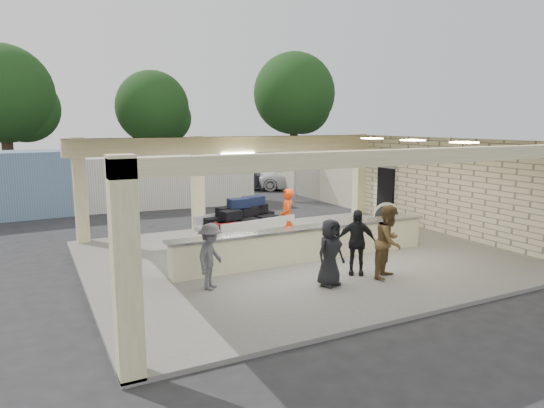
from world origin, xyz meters
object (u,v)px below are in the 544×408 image
baggage_handler (287,218)px  passenger_d (330,253)px  car_white_a (297,179)px  car_dark (246,179)px  luggage_cart (243,220)px  passenger_b (356,242)px  car_white_b (360,174)px  passenger_a (389,241)px  baggage_counter (307,243)px  container_white (134,182)px  drum_fan (387,216)px  passenger_c (211,256)px

baggage_handler → passenger_d: (-0.92, -3.84, -0.10)m
car_white_a → car_dark: bearing=89.9°
luggage_cart → passenger_d: 4.33m
passenger_b → car_white_b: bearing=87.1°
passenger_a → car_white_a: bearing=38.9°
baggage_handler → passenger_b: 3.41m
baggage_counter → car_white_b: 18.80m
baggage_handler → container_white: 10.41m
luggage_cart → container_white: container_white is taller
drum_fan → container_white: container_white is taller
baggage_counter → car_white_b: size_ratio=1.80×
drum_fan → baggage_handler: (-4.20, -0.15, 0.36)m
luggage_cart → container_white: size_ratio=0.26×
passenger_d → baggage_counter: bearing=60.1°
passenger_a → container_white: bearing=75.4°
passenger_c → car_dark: size_ratio=0.42×
container_white → car_dark: bearing=30.1°
drum_fan → passenger_d: size_ratio=0.64×
passenger_d → passenger_b: bearing=8.7°
passenger_c → passenger_d: passenger_d is taller
drum_fan → passenger_c: passenger_c is taller
baggage_counter → luggage_cart: 2.44m
car_white_a → car_dark: (-2.81, 1.30, -0.02)m
passenger_c → car_dark: (8.09, 16.18, -0.26)m
luggage_cart → passenger_c: 3.95m
drum_fan → container_white: size_ratio=0.09×
car_white_a → passenger_d: bearing=177.3°
passenger_b → passenger_d: (-1.10, -0.44, -0.04)m
passenger_a → luggage_cart: bearing=86.1°
baggage_handler → passenger_a: size_ratio=0.99×
passenger_d → car_dark: passenger_d is taller
passenger_b → container_white: 13.75m
baggage_counter → passenger_a: bearing=-65.7°
passenger_b → container_white: (-2.97, 13.42, 0.27)m
passenger_a → container_white: (-3.56, 14.00, 0.19)m
baggage_counter → passenger_c: passenger_c is taller
drum_fan → passenger_b: bearing=-98.5°
car_dark → passenger_b: bearing=-162.6°
baggage_handler → car_white_b: (12.23, 12.35, -0.31)m
drum_fan → car_white_a: size_ratio=0.23×
luggage_cart → baggage_handler: 1.40m
passenger_a → car_dark: bearing=48.9°
baggage_counter → container_white: container_white is taller
drum_fan → car_dark: (0.32, 13.27, -0.03)m
car_dark → container_white: 8.09m
car_white_a → passenger_a: bearing=-177.5°
passenger_d → car_white_a: bearing=49.6°
drum_fan → passenger_a: passenger_a is taller
car_white_b → passenger_a: bearing=172.2°
passenger_c → passenger_a: bearing=-62.4°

